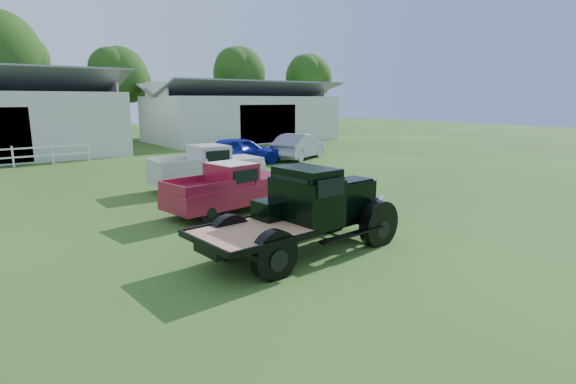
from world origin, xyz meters
TOP-DOWN VIEW (x-y plane):
  - ground at (0.00, 0.00)m, footprint 120.00×120.00m
  - shed_right at (14.00, 27.00)m, footprint 16.80×9.20m
  - tree_b at (-4.00, 34.00)m, footprint 6.90×6.90m
  - tree_c at (5.00, 33.00)m, footprint 5.40×5.40m
  - tree_d at (18.00, 34.00)m, footprint 6.00×6.00m
  - tree_e at (26.00, 32.00)m, footprint 5.70×5.70m
  - vintage_flatbed at (-0.88, -0.87)m, footprint 5.47×2.49m
  - red_pickup at (-0.30, 3.81)m, footprint 4.79×2.41m
  - white_pickup at (0.98, 8.00)m, footprint 4.91×1.92m
  - misc_car_blue at (5.71, 13.19)m, footprint 4.80×1.97m
  - misc_car_grey at (10.03, 13.26)m, footprint 5.13×3.75m

SIDE VIEW (x-z plane):
  - ground at x=0.00m, z-range 0.00..0.00m
  - misc_car_grey at x=10.03m, z-range 0.00..1.61m
  - misc_car_blue at x=5.71m, z-range 0.00..1.63m
  - red_pickup at x=-0.30m, z-range 0.00..1.67m
  - white_pickup at x=0.98m, z-range 0.00..1.80m
  - vintage_flatbed at x=-0.88m, z-range 0.00..2.11m
  - shed_right at x=14.00m, z-range 0.00..5.20m
  - tree_c at x=5.00m, z-range 0.00..9.00m
  - tree_e at x=26.00m, z-range 0.00..9.50m
  - tree_d at x=18.00m, z-range 0.00..10.00m
  - tree_b at x=-4.00m, z-range 0.00..11.50m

